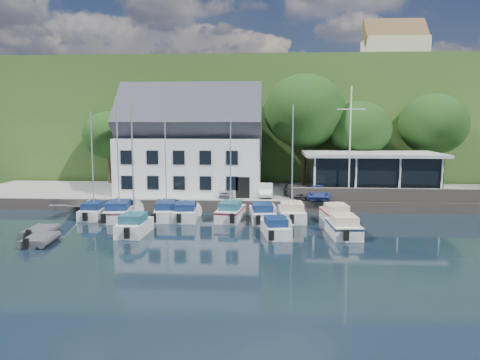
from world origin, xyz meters
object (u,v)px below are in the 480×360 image
(boat_r1_5, at_px, (262,212))
(boat_r2_4, at_px, (343,225))
(boat_r2_3, at_px, (276,226))
(car_blue, at_px, (317,192))
(dinghy_0, at_px, (40,230))
(boat_r1_0, at_px, (93,168))
(boat_r1_7, at_px, (336,212))
(boat_r1_1, at_px, (118,163))
(harbor_building, at_px, (191,149))
(car_silver, at_px, (227,190))
(boat_r2_1, at_px, (133,170))
(boat_r1_3, at_px, (186,211))
(car_white, at_px, (266,190))
(boat_r1_2, at_px, (166,164))
(dinghy_1, at_px, (40,238))
(boat_r1_4, at_px, (231,163))
(flagpole, at_px, (350,144))
(club_pavilion, at_px, (371,173))
(boat_r1_6, at_px, (292,164))
(car_dgrey, at_px, (296,191))

(boat_r1_5, xyz_separation_m, boat_r2_4, (5.88, -4.72, 0.01))
(boat_r2_3, distance_m, boat_r2_4, 4.85)
(car_blue, xyz_separation_m, dinghy_0, (-20.94, -11.34, -1.30))
(boat_r1_0, height_order, boat_r1_7, boat_r1_0)
(boat_r1_1, bearing_deg, harbor_building, 54.77)
(harbor_building, height_order, car_blue, harbor_building)
(car_silver, relative_size, dinghy_0, 1.08)
(harbor_building, bearing_deg, boat_r1_5, -51.56)
(boat_r2_1, bearing_deg, boat_r1_3, 63.92)
(boat_r2_3, bearing_deg, boat_r1_5, 92.96)
(boat_r2_4, bearing_deg, boat_r1_7, 84.11)
(car_white, height_order, boat_r1_7, car_white)
(boat_r1_2, bearing_deg, dinghy_1, -136.61)
(boat_r1_4, distance_m, boat_r2_1, 8.58)
(car_blue, height_order, boat_r2_3, car_blue)
(dinghy_1, bearing_deg, boat_r1_0, 81.51)
(car_silver, bearing_deg, boat_r1_2, -128.45)
(boat_r1_1, bearing_deg, boat_r1_2, -1.00)
(harbor_building, xyz_separation_m, boat_r2_1, (-1.81, -14.48, -0.66))
(flagpole, distance_m, boat_r1_7, 7.56)
(boat_r1_5, height_order, boat_r1_7, boat_r1_5)
(club_pavilion, height_order, boat_r1_6, boat_r1_6)
(dinghy_1, bearing_deg, boat_r1_2, 48.05)
(harbor_building, relative_size, dinghy_0, 4.44)
(car_silver, bearing_deg, boat_r1_0, -150.25)
(car_white, relative_size, boat_r1_7, 0.69)
(car_blue, bearing_deg, flagpole, -2.00)
(boat_r1_4, height_order, boat_r2_4, boat_r1_4)
(boat_r1_2, distance_m, boat_r1_3, 4.26)
(boat_r2_1, height_order, dinghy_1, boat_r2_1)
(harbor_building, xyz_separation_m, boat_r1_7, (13.44, -9.08, -4.62))
(boat_r1_3, distance_m, dinghy_1, 11.86)
(boat_r1_1, relative_size, boat_r1_3, 1.71)
(boat_r1_0, height_order, boat_r1_4, boat_r1_4)
(flagpole, bearing_deg, boat_r1_1, -165.48)
(boat_r2_4, bearing_deg, club_pavilion, 66.77)
(boat_r1_1, bearing_deg, dinghy_1, -117.35)
(car_blue, distance_m, dinghy_1, 24.09)
(boat_r1_0, bearing_deg, harbor_building, 53.00)
(boat_r1_2, distance_m, dinghy_0, 11.00)
(boat_r1_5, bearing_deg, car_dgrey, 55.77)
(harbor_building, xyz_separation_m, boat_r1_1, (-4.58, -9.29, -0.60))
(boat_r1_7, bearing_deg, car_dgrey, 110.19)
(boat_r2_3, relative_size, dinghy_1, 1.71)
(car_blue, bearing_deg, boat_r2_3, -108.58)
(car_blue, distance_m, boat_r1_0, 20.13)
(car_silver, relative_size, boat_r1_4, 0.37)
(boat_r1_0, bearing_deg, boat_r1_4, 0.54)
(club_pavilion, xyz_separation_m, boat_r2_1, (-19.81, -13.98, 1.64))
(club_pavilion, bearing_deg, flagpole, -126.77)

